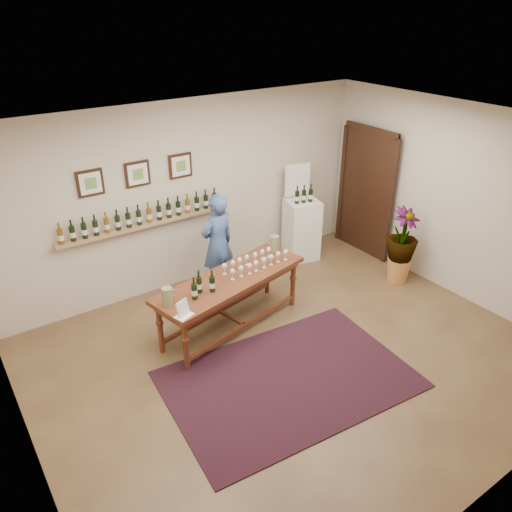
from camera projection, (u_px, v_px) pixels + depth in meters
ground at (292, 358)px, 6.24m from camera, size 6.00×6.00×0.00m
room_shell at (325, 196)px, 8.14m from camera, size 6.00×6.00×6.00m
rug at (289, 379)px, 5.89m from camera, size 2.98×2.13×0.02m
tasting_table at (231, 285)px, 6.54m from camera, size 2.28×1.13×0.77m
table_glasses at (252, 262)px, 6.68m from camera, size 1.20×0.35×0.16m
table_bottles at (201, 282)px, 6.06m from camera, size 0.33×0.21×0.33m
pitcher_left at (167, 297)px, 5.85m from camera, size 0.17×0.17×0.23m
pitcher_right at (274, 244)px, 7.09m from camera, size 0.18×0.18×0.24m
menu_card at (183, 308)px, 5.68m from camera, size 0.24×0.21×0.19m
display_pedestal at (301, 229)px, 8.45m from camera, size 0.63×0.63×1.03m
pedestal_bottles at (304, 195)px, 8.09m from camera, size 0.27×0.14×0.26m
info_sign at (297, 180)px, 8.23m from camera, size 0.43×0.13×0.60m
potted_plant at (402, 246)px, 7.66m from camera, size 0.58×0.58×1.06m
person at (218, 244)px, 7.34m from camera, size 0.62×0.45×1.56m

